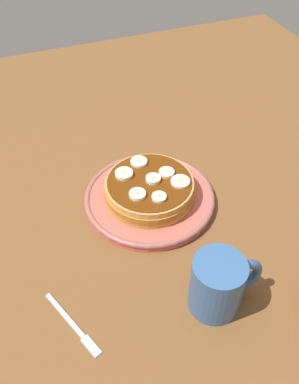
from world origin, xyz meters
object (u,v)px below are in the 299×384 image
Objects in this scene: plate at (150,198)px; banana_slice_6 at (124,174)px; banana_slice_0 at (154,181)px; banana_slice_5 at (159,197)px; banana_slice_3 at (180,182)px; fork at (75,327)px; pancake_stack at (149,189)px; coffee_mug at (219,284)px; banana_slice_2 at (167,173)px; banana_slice_4 at (137,194)px; banana_slice_1 at (141,161)px.

banana_slice_6 is (-3.74, 3.30, 4.54)cm from plate.
banana_slice_6 is at bearing 139.70° from banana_slice_0.
plate is 6.41cm from banana_slice_5.
banana_slice_3 is 10.45cm from banana_slice_6.
banana_slice_5 is 25.35cm from fork.
pancake_stack is 23.65cm from coffee_mug.
banana_slice_3 and banana_slice_5 have the same top height.
banana_slice_2 is at bearing 55.76° from banana_slice_5.
banana_slice_6 is (-4.46, 3.78, -0.03)cm from banana_slice_0.
banana_slice_0 is (0.91, -0.36, 2.19)cm from pancake_stack.
pancake_stack is 1.48× the size of coffee_mug.
fork is at bearing -138.14° from banana_slice_2.
banana_slice_4 is at bearing -177.90° from banana_slice_3.
banana_slice_2 is at bearing 85.03° from coffee_mug.
banana_slice_0 reaches higher than plate.
coffee_mug reaches higher than banana_slice_5.
fork is (-19.49, -15.34, -5.24)cm from banana_slice_5.
plate is at bearing -41.42° from banana_slice_6.
banana_slice_1 reaches higher than plate.
banana_slice_6 is (-7.46, 2.44, 0.07)cm from banana_slice_2.
banana_slice_6 reaches higher than banana_slice_1.
fork is (-20.19, -19.44, -5.33)cm from banana_slice_0.
fork is (-15.73, -23.22, -5.29)cm from banana_slice_6.
banana_slice_5 is (-3.70, -5.44, 0.01)cm from banana_slice_2.
fork is at bearing -133.07° from banana_slice_4.
fork is at bearing 169.98° from coffee_mug.
pancake_stack is 5.83× the size of banana_slice_2.
banana_slice_3 is at bearing 2.10° from banana_slice_4.
banana_slice_2 is 0.25× the size of coffee_mug.
banana_slice_1 is 0.91× the size of banana_slice_3.
banana_slice_4 is 5.93cm from banana_slice_6.
banana_slice_5 is at bearing 38.21° from fork.
pancake_stack is 6.17× the size of banana_slice_0.
banana_slice_2 is 24.60cm from coffee_mug.
banana_slice_1 is 29.22cm from coffee_mug.
pancake_stack is 4.54cm from banana_slice_2.
banana_slice_0 is 4.73cm from banana_slice_3.
banana_slice_4 is 21.60cm from coffee_mug.
plate is 2.40cm from pancake_stack.
pancake_stack is at bearing -166.03° from banana_slice_2.
banana_slice_5 is at bearing -30.79° from banana_slice_4.
plate is 6.74cm from banana_slice_6.
banana_slice_6 is 0.29× the size of coffee_mug.
banana_slice_6 is (-4.21, -2.25, 0.08)cm from banana_slice_1.
coffee_mug is (1.59, -23.65, 4.02)cm from plate.
banana_slice_3 is (4.37, -1.83, -0.13)cm from banana_slice_0.
plate is at bearing 32.50° from pancake_stack.
banana_slice_6 reaches higher than fork.
banana_slice_2 reaches higher than pancake_stack.
banana_slice_0 reaches higher than banana_slice_3.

